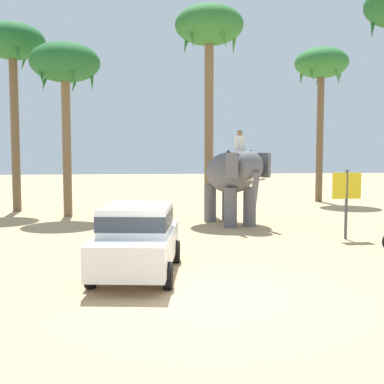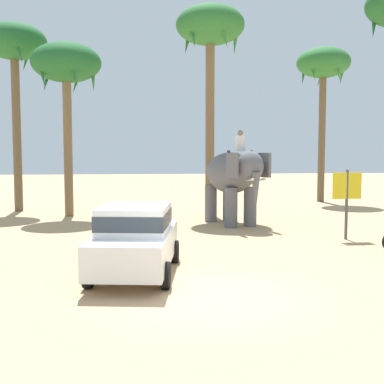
{
  "view_description": "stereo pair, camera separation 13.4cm",
  "coord_description": "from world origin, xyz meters",
  "px_view_note": "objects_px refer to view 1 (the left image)",
  "views": [
    {
      "loc": [
        -1.58,
        -9.57,
        2.93
      ],
      "look_at": [
        0.43,
        6.98,
        1.6
      ],
      "focal_mm": 44.55,
      "sensor_mm": 36.0,
      "label": 1
    },
    {
      "loc": [
        -1.45,
        -9.58,
        2.93
      ],
      "look_at": [
        0.43,
        6.98,
        1.6
      ],
      "focal_mm": 44.55,
      "sensor_mm": 36.0,
      "label": 2
    }
  ],
  "objects_px": {
    "palm_tree_leaning_seaward": "(321,68)",
    "palm_tree_left_of_road": "(13,48)",
    "palm_tree_near_hut": "(65,67)",
    "car_sedan_foreground": "(138,237)",
    "signboard_yellow": "(347,190)",
    "palm_tree_behind_elephant": "(209,33)",
    "elephant_with_mahout": "(232,177)"
  },
  "relations": [
    {
      "from": "elephant_with_mahout",
      "to": "palm_tree_behind_elephant",
      "type": "height_order",
      "value": "palm_tree_behind_elephant"
    },
    {
      "from": "car_sedan_foreground",
      "to": "palm_tree_left_of_road",
      "type": "xyz_separation_m",
      "value": [
        -6.04,
        13.67,
        7.3
      ]
    },
    {
      "from": "palm_tree_near_hut",
      "to": "palm_tree_leaning_seaward",
      "type": "height_order",
      "value": "palm_tree_leaning_seaward"
    },
    {
      "from": "palm_tree_near_hut",
      "to": "palm_tree_leaning_seaward",
      "type": "xyz_separation_m",
      "value": [
        14.42,
        5.28,
        1.19
      ]
    },
    {
      "from": "palm_tree_near_hut",
      "to": "palm_tree_leaning_seaward",
      "type": "relative_size",
      "value": 0.86
    },
    {
      "from": "palm_tree_behind_elephant",
      "to": "palm_tree_near_hut",
      "type": "distance_m",
      "value": 6.86
    },
    {
      "from": "elephant_with_mahout",
      "to": "signboard_yellow",
      "type": "xyz_separation_m",
      "value": [
        3.2,
        -3.83,
        -0.3
      ]
    },
    {
      "from": "palm_tree_left_of_road",
      "to": "elephant_with_mahout",
      "type": "bearing_deg",
      "value": -30.32
    },
    {
      "from": "car_sedan_foreground",
      "to": "palm_tree_leaning_seaward",
      "type": "bearing_deg",
      "value": 55.91
    },
    {
      "from": "elephant_with_mahout",
      "to": "car_sedan_foreground",
      "type": "bearing_deg",
      "value": -116.87
    },
    {
      "from": "palm_tree_behind_elephant",
      "to": "palm_tree_left_of_road",
      "type": "relative_size",
      "value": 1.04
    },
    {
      "from": "signboard_yellow",
      "to": "elephant_with_mahout",
      "type": "bearing_deg",
      "value": 129.91
    },
    {
      "from": "palm_tree_behind_elephant",
      "to": "palm_tree_leaning_seaward",
      "type": "relative_size",
      "value": 1.05
    },
    {
      "from": "elephant_with_mahout",
      "to": "palm_tree_behind_elephant",
      "type": "xyz_separation_m",
      "value": [
        -0.5,
        3.09,
        6.56
      ]
    },
    {
      "from": "palm_tree_near_hut",
      "to": "signboard_yellow",
      "type": "relative_size",
      "value": 3.35
    },
    {
      "from": "palm_tree_left_of_road",
      "to": "car_sedan_foreground",
      "type": "bearing_deg",
      "value": -66.15
    },
    {
      "from": "car_sedan_foreground",
      "to": "signboard_yellow",
      "type": "height_order",
      "value": "signboard_yellow"
    },
    {
      "from": "palm_tree_left_of_road",
      "to": "palm_tree_leaning_seaward",
      "type": "relative_size",
      "value": 1.01
    },
    {
      "from": "elephant_with_mahout",
      "to": "palm_tree_leaning_seaward",
      "type": "relative_size",
      "value": 0.43
    },
    {
      "from": "palm_tree_near_hut",
      "to": "palm_tree_behind_elephant",
      "type": "bearing_deg",
      "value": -3.59
    },
    {
      "from": "elephant_with_mahout",
      "to": "palm_tree_near_hut",
      "type": "distance_m",
      "value": 9.35
    },
    {
      "from": "palm_tree_leaning_seaward",
      "to": "signboard_yellow",
      "type": "xyz_separation_m",
      "value": [
        -4.08,
        -12.61,
        -6.42
      ]
    },
    {
      "from": "palm_tree_left_of_road",
      "to": "palm_tree_near_hut",
      "type": "bearing_deg",
      "value": -39.3
    },
    {
      "from": "car_sedan_foreground",
      "to": "signboard_yellow",
      "type": "relative_size",
      "value": 1.8
    },
    {
      "from": "car_sedan_foreground",
      "to": "palm_tree_leaning_seaward",
      "type": "height_order",
      "value": "palm_tree_leaning_seaward"
    },
    {
      "from": "palm_tree_behind_elephant",
      "to": "signboard_yellow",
      "type": "relative_size",
      "value": 4.09
    },
    {
      "from": "elephant_with_mahout",
      "to": "signboard_yellow",
      "type": "relative_size",
      "value": 1.67
    },
    {
      "from": "palm_tree_leaning_seaward",
      "to": "signboard_yellow",
      "type": "distance_m",
      "value": 14.73
    },
    {
      "from": "palm_tree_near_hut",
      "to": "palm_tree_leaning_seaward",
      "type": "distance_m",
      "value": 15.4
    },
    {
      "from": "palm_tree_leaning_seaward",
      "to": "palm_tree_left_of_road",
      "type": "bearing_deg",
      "value": -170.37
    },
    {
      "from": "car_sedan_foreground",
      "to": "palm_tree_left_of_road",
      "type": "relative_size",
      "value": 0.46
    },
    {
      "from": "palm_tree_left_of_road",
      "to": "palm_tree_leaning_seaward",
      "type": "height_order",
      "value": "palm_tree_left_of_road"
    }
  ]
}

